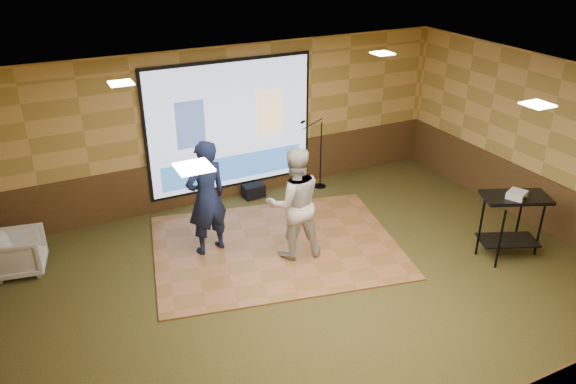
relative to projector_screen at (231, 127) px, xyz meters
name	(u,v)px	position (x,y,z in m)	size (l,w,h in m)	color
ground	(317,286)	(0.00, -3.44, -1.47)	(9.00, 9.00, 0.00)	#283618
room_shell	(320,159)	(0.00, -3.44, 0.62)	(9.04, 7.04, 3.02)	tan
wainscot_back	(233,174)	(0.00, 0.04, -1.00)	(9.00, 0.04, 0.95)	#482D18
wainscot_right	(535,200)	(4.48, -3.44, -1.00)	(0.04, 7.00, 0.95)	#482D18
projector_screen	(231,127)	(0.00, 0.00, 0.00)	(3.32, 0.06, 2.52)	black
downlight_nw	(121,83)	(-2.20, -1.64, 1.50)	(0.32, 0.32, 0.02)	beige
downlight_ne	(383,53)	(2.20, -1.64, 1.50)	(0.32, 0.32, 0.02)	beige
downlight_sw	(194,167)	(-2.20, -4.94, 1.50)	(0.32, 0.32, 0.02)	beige
downlight_se	(538,105)	(2.20, -4.94, 1.50)	(0.32, 0.32, 0.02)	beige
dance_floor	(276,246)	(-0.08, -2.13, -1.46)	(4.05, 3.09, 0.03)	#A1633B
player_left	(206,198)	(-1.13, -1.76, -0.47)	(0.71, 0.47, 1.95)	#131C3E
player_right	(294,203)	(0.08, -2.50, -0.51)	(0.91, 0.71, 1.88)	beige
av_table	(513,213)	(3.25, -4.04, -0.69)	(1.03, 0.54, 1.09)	black
projector	(517,195)	(3.20, -4.08, -0.34)	(0.31, 0.26, 0.10)	silver
mic_stand	(318,165)	(1.72, -0.36, -0.98)	(0.60, 0.24, 1.52)	black
banquet_chair	(20,253)	(-3.97, -1.01, -1.14)	(0.71, 0.73, 0.66)	gray
duffel_bag	(254,191)	(0.34, -0.19, -1.34)	(0.42, 0.28, 0.26)	black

